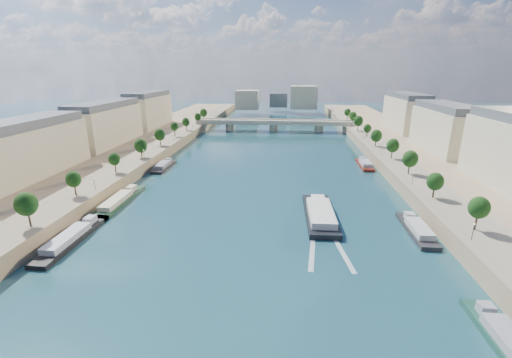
# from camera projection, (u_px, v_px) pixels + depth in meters

# --- Properties ---
(ground) EXTENTS (700.00, 700.00, 0.00)m
(ground) POSITION_uv_depth(u_px,v_px,m) (262.00, 181.00, 137.18)
(ground) COLOR #0B2B33
(ground) RESTS_ON ground
(quay_left) EXTENTS (44.00, 520.00, 5.00)m
(quay_left) POSITION_uv_depth(u_px,v_px,m) (90.00, 170.00, 142.58)
(quay_left) COLOR #9E8460
(quay_left) RESTS_ON ground
(quay_right) EXTENTS (44.00, 520.00, 5.00)m
(quay_right) POSITION_uv_depth(u_px,v_px,m) (450.00, 180.00, 130.24)
(quay_right) COLOR #9E8460
(quay_right) RESTS_ON ground
(pave_left) EXTENTS (14.00, 520.00, 0.10)m
(pave_left) POSITION_uv_depth(u_px,v_px,m) (124.00, 165.00, 140.51)
(pave_left) COLOR gray
(pave_left) RESTS_ON quay_left
(pave_right) EXTENTS (14.00, 520.00, 0.10)m
(pave_right) POSITION_uv_depth(u_px,v_px,m) (411.00, 172.00, 130.75)
(pave_right) COLOR gray
(pave_right) RESTS_ON quay_right
(trees_left) EXTENTS (4.80, 268.80, 8.26)m
(trees_left) POSITION_uv_depth(u_px,v_px,m) (129.00, 151.00, 140.57)
(trees_left) COLOR #382B1E
(trees_left) RESTS_ON ground
(trees_right) EXTENTS (4.80, 268.80, 8.26)m
(trees_right) POSITION_uv_depth(u_px,v_px,m) (399.00, 152.00, 138.73)
(trees_right) COLOR #382B1E
(trees_right) RESTS_ON ground
(lamps_left) EXTENTS (0.36, 200.36, 4.28)m
(lamps_left) POSITION_uv_depth(u_px,v_px,m) (123.00, 166.00, 129.81)
(lamps_left) COLOR black
(lamps_left) RESTS_ON ground
(lamps_right) EXTENTS (0.36, 200.36, 4.28)m
(lamps_right) POSITION_uv_depth(u_px,v_px,m) (396.00, 162.00, 135.03)
(lamps_right) COLOR black
(lamps_right) RESTS_ON ground
(buildings_left) EXTENTS (16.00, 226.00, 23.20)m
(buildings_left) POSITION_uv_depth(u_px,v_px,m) (72.00, 131.00, 150.79)
(buildings_left) COLOR beige
(buildings_left) RESTS_ON ground
(buildings_right) EXTENTS (16.00, 226.00, 23.20)m
(buildings_right) POSITION_uv_depth(u_px,v_px,m) (477.00, 138.00, 136.23)
(buildings_right) COLOR beige
(buildings_right) RESTS_ON ground
(skyline) EXTENTS (79.00, 42.00, 22.00)m
(skyline) POSITION_uv_depth(u_px,v_px,m) (281.00, 99.00, 340.51)
(skyline) COLOR beige
(skyline) RESTS_ON ground
(bridge) EXTENTS (112.00, 12.00, 8.15)m
(bridge) POSITION_uv_depth(u_px,v_px,m) (274.00, 124.00, 245.32)
(bridge) COLOR #C1B79E
(bridge) RESTS_ON ground
(tour_barge) EXTENTS (9.17, 30.21, 4.08)m
(tour_barge) POSITION_uv_depth(u_px,v_px,m) (320.00, 214.00, 102.72)
(tour_barge) COLOR black
(tour_barge) RESTS_ON ground
(wake) EXTENTS (10.76, 25.99, 0.04)m
(wake) POSITION_uv_depth(u_px,v_px,m) (325.00, 244.00, 87.39)
(wake) COLOR silver
(wake) RESTS_ON ground
(moored_barges_left) EXTENTS (5.00, 160.09, 3.60)m
(moored_barges_left) POSITION_uv_depth(u_px,v_px,m) (85.00, 228.00, 94.42)
(moored_barges_left) COLOR #161E32
(moored_barges_left) RESTS_ON ground
(moored_barges_right) EXTENTS (5.00, 160.21, 3.60)m
(moored_barges_right) POSITION_uv_depth(u_px,v_px,m) (436.00, 254.00, 81.26)
(moored_barges_right) COLOR black
(moored_barges_right) RESTS_ON ground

